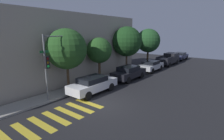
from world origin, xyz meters
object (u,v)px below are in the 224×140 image
(sedan_near_corner, at_px, (93,84))
(sedan_far_end, at_px, (151,66))
(tree_behind_truck, at_px, (148,41))
(sedan_tail_of_row, at_px, (180,56))
(tree_far_end, at_px, (127,42))
(tree_near_corner, at_px, (67,49))
(sedan_middle, at_px, (129,72))
(tree_midblock, at_px, (99,50))
(traffic_light_pole, at_px, (51,57))
(pickup_truck, at_px, (169,59))

(sedan_near_corner, height_order, sedan_far_end, sedan_near_corner)
(tree_behind_truck, bearing_deg, sedan_far_end, -146.19)
(sedan_tail_of_row, bearing_deg, tree_far_end, 171.63)
(tree_far_end, bearing_deg, tree_near_corner, -180.00)
(sedan_tail_of_row, xyz_separation_m, tree_behind_truck, (-9.03, 2.20, 3.10))
(sedan_middle, distance_m, sedan_tail_of_row, 17.83)
(sedan_middle, distance_m, tree_midblock, 4.06)
(traffic_light_pole, relative_size, tree_behind_truck, 0.88)
(sedan_near_corner, bearing_deg, pickup_truck, 0.00)
(traffic_light_pole, xyz_separation_m, tree_midblock, (6.26, 0.93, -0.07))
(sedan_far_end, relative_size, tree_near_corner, 0.78)
(tree_midblock, bearing_deg, tree_near_corner, -180.00)
(tree_behind_truck, bearing_deg, tree_near_corner, 180.00)
(tree_far_end, bearing_deg, traffic_light_pole, -175.35)
(tree_near_corner, bearing_deg, sedan_middle, -18.73)
(traffic_light_pole, distance_m, tree_midblock, 6.33)
(tree_far_end, bearing_deg, sedan_tail_of_row, -8.37)
(tree_near_corner, height_order, tree_behind_truck, tree_behind_truck)
(sedan_far_end, xyz_separation_m, pickup_truck, (6.42, 0.00, 0.15))
(sedan_near_corner, bearing_deg, tree_behind_truck, 8.68)
(traffic_light_pole, relative_size, pickup_truck, 0.93)
(tree_near_corner, bearing_deg, tree_midblock, 0.00)
(sedan_near_corner, relative_size, pickup_truck, 0.85)
(traffic_light_pole, bearing_deg, sedan_tail_of_row, -2.75)
(tree_far_end, bearing_deg, sedan_middle, -142.39)
(traffic_light_pole, bearing_deg, sedan_far_end, -5.13)
(sedan_near_corner, height_order, tree_far_end, tree_far_end)
(sedan_far_end, bearing_deg, sedan_near_corner, 180.00)
(sedan_middle, bearing_deg, sedan_near_corner, 180.00)
(tree_near_corner, relative_size, tree_behind_truck, 0.96)
(sedan_middle, relative_size, sedan_tail_of_row, 1.03)
(tree_far_end, bearing_deg, sedan_far_end, -39.62)
(pickup_truck, xyz_separation_m, tree_behind_truck, (-3.14, 2.20, 2.97))
(sedan_middle, height_order, tree_far_end, tree_far_end)
(sedan_middle, xyz_separation_m, tree_behind_truck, (8.81, 2.20, 3.07))
(tree_far_end, distance_m, tree_behind_truck, 5.95)
(traffic_light_pole, bearing_deg, tree_behind_truck, 3.07)
(sedan_tail_of_row, height_order, tree_behind_truck, tree_behind_truck)
(pickup_truck, relative_size, tree_behind_truck, 0.95)
(traffic_light_pole, relative_size, tree_far_end, 0.85)
(tree_midblock, bearing_deg, tree_far_end, 0.00)
(sedan_middle, distance_m, tree_behind_truck, 9.58)
(sedan_far_end, distance_m, sedan_tail_of_row, 12.32)
(pickup_truck, relative_size, sedan_tail_of_row, 1.22)
(sedan_middle, bearing_deg, tree_far_end, 37.61)
(pickup_truck, relative_size, tree_near_corner, 0.98)
(pickup_truck, bearing_deg, tree_midblock, 171.24)
(sedan_near_corner, xyz_separation_m, tree_behind_truck, (14.42, 2.20, 3.08))
(pickup_truck, height_order, tree_behind_truck, tree_behind_truck)
(tree_near_corner, xyz_separation_m, tree_behind_truck, (15.30, 0.00, 0.14))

